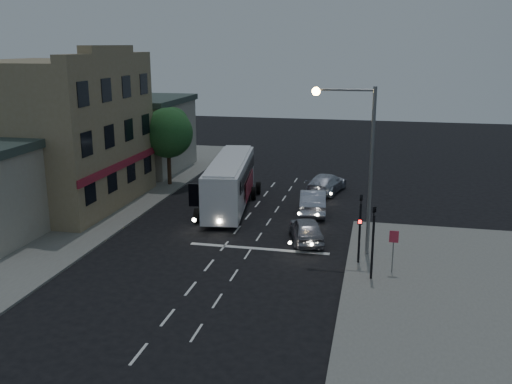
% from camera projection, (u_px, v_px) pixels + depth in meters
% --- Properties ---
extents(ground, '(120.00, 120.00, 0.00)m').
position_uv_depth(ground, '(214.00, 259.00, 30.68)').
color(ground, black).
extents(sidewalk_near, '(12.00, 24.00, 0.12)m').
position_uv_depth(sidewalk_near, '(482.00, 315.00, 24.19)').
color(sidewalk_near, slate).
rests_on(sidewalk_near, ground).
extents(sidewalk_far, '(12.00, 50.00, 0.12)m').
position_uv_depth(sidewalk_far, '(72.00, 204.00, 40.92)').
color(sidewalk_far, slate).
rests_on(sidewalk_far, ground).
extents(road_markings, '(8.00, 30.55, 0.01)m').
position_uv_depth(road_markings, '(251.00, 240.00, 33.54)').
color(road_markings, silver).
rests_on(road_markings, ground).
extents(tour_bus, '(3.83, 11.54, 3.47)m').
position_uv_depth(tour_bus, '(230.00, 181.00, 39.94)').
color(tour_bus, white).
rests_on(tour_bus, ground).
extents(car_suv, '(2.80, 4.58, 1.46)m').
position_uv_depth(car_suv, '(306.00, 230.00, 33.17)').
color(car_suv, '#9997A1').
rests_on(car_suv, ground).
extents(car_sedan_a, '(2.24, 5.06, 1.61)m').
position_uv_depth(car_sedan_a, '(313.00, 201.00, 38.80)').
color(car_sedan_a, '#AEAFC1').
rests_on(car_sedan_a, ground).
extents(car_sedan_b, '(3.14, 5.46, 1.49)m').
position_uv_depth(car_sedan_b, '(326.00, 183.00, 44.10)').
color(car_sedan_b, '#B4BAC9').
rests_on(car_sedan_b, ground).
extents(traffic_signal_main, '(0.25, 0.35, 4.10)m').
position_uv_depth(traffic_signal_main, '(360.00, 220.00, 29.23)').
color(traffic_signal_main, black).
rests_on(traffic_signal_main, sidewalk_near).
extents(traffic_signal_side, '(0.18, 0.15, 4.10)m').
position_uv_depth(traffic_signal_side, '(373.00, 234.00, 27.22)').
color(traffic_signal_side, black).
rests_on(traffic_signal_side, sidewalk_near).
extents(regulatory_sign, '(0.45, 0.12, 2.20)m').
position_uv_depth(regulatory_sign, '(393.00, 245.00, 28.13)').
color(regulatory_sign, slate).
rests_on(regulatory_sign, sidewalk_near).
extents(streetlight, '(3.32, 0.44, 9.00)m').
position_uv_depth(streetlight, '(359.00, 152.00, 29.80)').
color(streetlight, slate).
rests_on(streetlight, sidewalk_near).
extents(main_building, '(10.12, 12.00, 11.00)m').
position_uv_depth(main_building, '(54.00, 133.00, 39.83)').
color(main_building, olive).
rests_on(main_building, sidewalk_far).
extents(low_building_north, '(9.40, 9.40, 6.50)m').
position_uv_depth(low_building_north, '(133.00, 133.00, 51.52)').
color(low_building_north, gray).
rests_on(low_building_north, sidewalk_far).
extents(street_tree, '(4.00, 4.00, 6.20)m').
position_uv_depth(street_tree, '(168.00, 131.00, 45.45)').
color(street_tree, black).
rests_on(street_tree, sidewalk_far).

